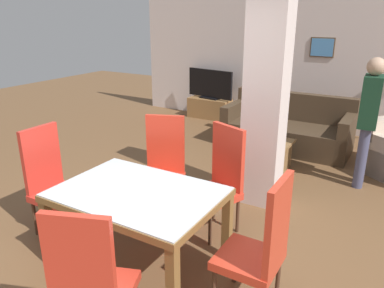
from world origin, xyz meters
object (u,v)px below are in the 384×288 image
at_px(sofa, 287,130).
at_px(tv_screen, 210,85).
at_px(dining_chair_near_right, 90,282).
at_px(standing_person, 369,115).
at_px(tv_stand, 210,108).
at_px(dining_table, 138,206).
at_px(dining_chair_far_left, 164,165).
at_px(dining_chair_head_left, 51,179).
at_px(bottle, 262,135).
at_px(coffee_table, 265,154).
at_px(dining_chair_head_right, 261,245).
at_px(dining_chair_far_right, 220,178).

bearing_deg(sofa, tv_screen, -26.50).
bearing_deg(dining_chair_near_right, standing_person, 52.28).
bearing_deg(tv_stand, dining_table, -69.09).
height_order(dining_chair_near_right, dining_chair_far_left, same).
bearing_deg(dining_chair_head_left, bottle, 154.43).
bearing_deg(dining_chair_near_right, coffee_table, 71.79).
relative_size(dining_chair_near_right, coffee_table, 1.51).
relative_size(dining_chair_head_right, bottle, 4.27).
height_order(dining_chair_near_right, coffee_table, dining_chair_near_right).
height_order(dining_chair_head_left, sofa, dining_chair_head_left).
bearing_deg(tv_stand, dining_chair_head_right, -58.22).
bearing_deg(coffee_table, tv_stand, 134.29).
height_order(dining_chair_far_left, sofa, dining_chair_far_left).
xyz_separation_m(dining_chair_near_right, tv_screen, (-2.21, 5.79, 0.16)).
height_order(bottle, tv_stand, bottle).
relative_size(dining_chair_near_right, dining_chair_far_left, 1.00).
bearing_deg(standing_person, coffee_table, 90.00).
bearing_deg(bottle, standing_person, 5.93).
xyz_separation_m(coffee_table, tv_stand, (-2.05, 2.10, -0.00)).
distance_m(dining_chair_head_right, bottle, 2.86).
height_order(coffee_table, bottle, bottle).
height_order(dining_chair_far_right, tv_stand, dining_chair_far_right).
distance_m(sofa, tv_screen, 2.33).
bearing_deg(coffee_table, dining_chair_near_right, -87.48).
bearing_deg(standing_person, dining_table, 148.96).
xyz_separation_m(dining_table, dining_chair_head_right, (1.15, 0.00, -0.00)).
distance_m(bottle, tv_stand, 2.97).
bearing_deg(dining_chair_far_right, tv_screen, -39.26).
bearing_deg(dining_chair_far_right, standing_person, -99.39).
distance_m(coffee_table, standing_person, 1.52).
distance_m(dining_chair_far_left, tv_stand, 4.23).
distance_m(bottle, standing_person, 1.43).
distance_m(dining_chair_far_left, tv_screen, 4.21).
xyz_separation_m(tv_screen, standing_person, (3.36, -2.03, 0.24)).
height_order(dining_chair_head_left, bottle, dining_chair_head_left).
distance_m(dining_chair_head_left, dining_chair_far_right, 1.74).
distance_m(dining_chair_head_right, coffee_table, 2.94).
bearing_deg(standing_person, dining_chair_near_right, 160.03).
bearing_deg(sofa, dining_chair_head_left, 70.81).
xyz_separation_m(dining_chair_head_right, sofa, (-0.95, 3.83, -0.28)).
height_order(dining_chair_far_right, sofa, dining_chair_far_right).
relative_size(dining_chair_head_left, dining_chair_near_right, 1.00).
relative_size(coffee_table, standing_person, 0.44).
bearing_deg(bottle, dining_chair_far_right, -83.39).
bearing_deg(coffee_table, dining_chair_far_right, -84.94).
height_order(dining_chair_head_right, coffee_table, dining_chair_head_right).
relative_size(tv_stand, tv_screen, 0.84).
bearing_deg(standing_person, tv_screen, 55.86).
xyz_separation_m(coffee_table, bottle, (-0.04, -0.07, 0.31)).
xyz_separation_m(dining_chair_far_right, standing_person, (1.15, 1.92, 0.40)).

